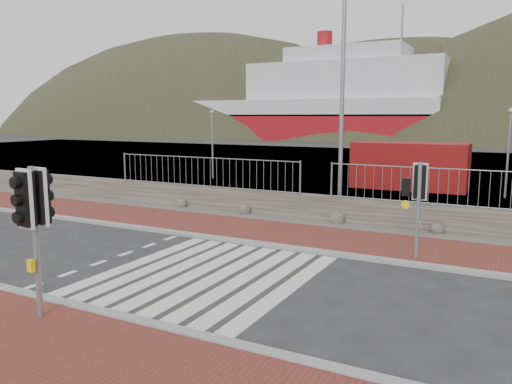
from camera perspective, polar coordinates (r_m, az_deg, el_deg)
The scene contains 17 objects.
ground at distance 12.14m, azimuth -5.63°, elevation -9.40°, with size 220.00×220.00×0.00m, color #28282B.
sidewalk_near at distance 8.71m, azimuth -24.90°, elevation -17.45°, with size 40.00×4.00×0.08m, color maroon.
sidewalk_far at distance 15.94m, azimuth 3.31°, elevation -4.84°, with size 40.00×3.00×0.08m, color maroon.
kerb_near at distance 9.91m, azimuth -15.47°, elevation -13.62°, with size 40.00×0.25×0.12m, color gray.
kerb_far at distance 14.62m, azimuth 0.87°, elevation -6.02°, with size 40.00×0.25×0.12m, color gray.
zebra_crossing at distance 12.14m, azimuth -5.63°, elevation -9.38°, with size 4.62×5.60×0.01m.
gravel_strip at distance 17.73m, azimuth 5.99°, elevation -3.51°, with size 40.00×1.50×0.06m, color #59544C.
stone_wall at distance 18.38m, azimuth 6.93°, elevation -1.76°, with size 40.00×0.60×0.90m, color #444038.
railing at distance 18.05m, azimuth 6.84°, elevation 2.45°, with size 18.07×0.07×1.22m.
quay at distance 38.25m, azimuth 17.98°, elevation 2.61°, with size 120.00×40.00×0.50m, color #4C4C4F.
water at distance 72.90m, azimuth 22.73°, elevation 5.05°, with size 220.00×50.00×0.05m, color #3F4C54.
ferry at distance 83.52m, azimuth 5.97°, elevation 9.73°, with size 50.00×16.00×20.00m.
hills_backdrop at distance 101.14m, azimuth 27.10°, elevation -7.68°, with size 254.00×90.00×100.00m.
traffic_signal_near at distance 9.82m, azimuth -24.07°, elevation -1.99°, with size 0.43×0.29×2.87m.
traffic_signal_far at distance 13.46m, azimuth 17.99°, elevation 0.20°, with size 0.62×0.25×2.59m.
streetlight at distance 18.69m, azimuth 10.35°, elevation 12.46°, with size 1.84×0.79×8.95m.
shipping_container at distance 27.28m, azimuth 17.14°, elevation 2.90°, with size 5.75×2.39×2.39m, color maroon.
Camera 1 is at (6.38, -9.62, 3.76)m, focal length 35.00 mm.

